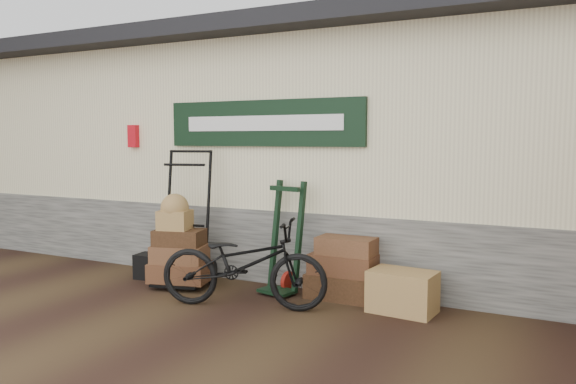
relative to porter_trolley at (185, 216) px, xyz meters
The scene contains 8 objects.
ground 1.51m from the porter_trolley, 25.51° to the right, with size 80.00×80.00×0.00m, color black.
station_building 2.59m from the porter_trolley, 62.68° to the left, with size 14.40×4.10×3.20m.
porter_trolley is the anchor object (origin of this frame).
green_barrow 1.29m from the porter_trolley, ahead, with size 0.46×0.39×1.28m, color black, non-canonical shape.
suitcase_stack 2.03m from the porter_trolley, ahead, with size 0.79×0.50×0.70m, color #331F10, non-canonical shape.
wicker_hamper 2.74m from the porter_trolley, ahead, with size 0.65×0.43×0.43m, color #9C6F3E.
black_trunk 0.88m from the porter_trolley, behind, with size 0.31×0.27×0.31m, color black.
bicycle 1.29m from the porter_trolley, 24.83° to the right, with size 1.79×0.62×1.04m, color black.
Camera 1 is at (3.01, -4.91, 1.77)m, focal length 35.00 mm.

